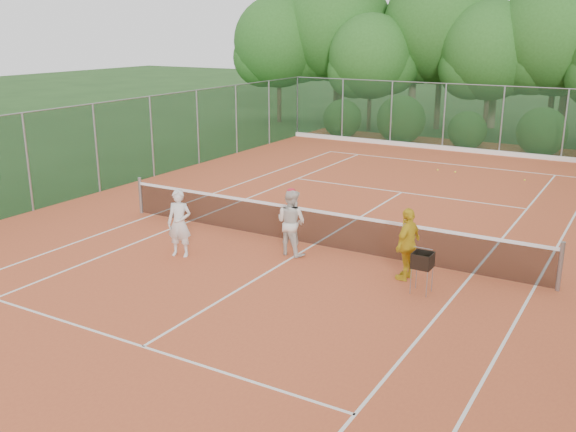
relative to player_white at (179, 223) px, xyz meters
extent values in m
plane|color=#1F4317|center=(2.46, 2.36, -0.85)|extent=(120.00, 120.00, 0.00)
cube|color=#C4552D|center=(2.46, 2.36, -0.84)|extent=(18.00, 36.00, 0.02)
cylinder|color=gray|center=(-3.48, 2.36, -0.28)|extent=(0.10, 0.10, 1.10)
cylinder|color=gray|center=(8.39, 2.36, -0.28)|extent=(0.10, 0.10, 1.10)
cube|color=black|center=(2.46, 2.36, -0.37)|extent=(11.87, 0.03, 0.86)
cube|color=white|center=(2.46, 2.36, 0.09)|extent=(11.87, 0.04, 0.07)
imported|color=silver|center=(0.00, 0.00, 0.00)|extent=(0.70, 0.56, 1.67)
imported|color=silver|center=(2.30, 1.48, -0.01)|extent=(0.88, 0.73, 1.66)
ellipsoid|color=red|center=(2.30, 1.48, 0.78)|extent=(0.22, 0.22, 0.14)
imported|color=gold|center=(5.35, 1.37, -0.01)|extent=(0.52, 1.01, 1.65)
cylinder|color=gray|center=(5.72, 0.60, -0.55)|extent=(0.02, 0.02, 0.57)
cylinder|color=gray|center=(6.07, 0.95, -0.55)|extent=(0.02, 0.02, 0.57)
cube|color=black|center=(5.90, 0.77, -0.10)|extent=(0.39, 0.39, 0.33)
sphere|color=yellow|center=(2.43, 12.77, -0.80)|extent=(0.07, 0.07, 0.07)
sphere|color=#E3EE37|center=(3.14, 12.75, -0.80)|extent=(0.07, 0.07, 0.07)
sphere|color=yellow|center=(5.75, 12.68, -0.80)|extent=(0.07, 0.07, 0.07)
cube|color=white|center=(2.46, 14.25, -0.83)|extent=(11.03, 0.06, 0.01)
cube|color=white|center=(-3.03, 2.36, -0.83)|extent=(0.06, 23.77, 0.01)
cube|color=white|center=(7.94, 2.36, -0.83)|extent=(0.06, 23.77, 0.01)
cube|color=white|center=(-1.65, 2.36, -0.83)|extent=(0.06, 23.77, 0.01)
cube|color=white|center=(6.57, 2.36, -0.83)|extent=(0.06, 23.77, 0.01)
cube|color=white|center=(2.46, 8.76, -0.83)|extent=(8.23, 0.06, 0.01)
cube|color=white|center=(2.46, -4.04, -0.83)|extent=(8.23, 0.06, 0.01)
cube|color=white|center=(2.46, 2.36, -0.83)|extent=(0.06, 12.80, 0.01)
cube|color=#19381E|center=(2.46, 17.36, 0.67)|extent=(18.00, 0.02, 3.00)
cylinder|color=gray|center=(-6.54, 17.36, 0.67)|extent=(0.07, 0.07, 3.00)
cube|color=#19381E|center=(-6.54, 0.86, 0.67)|extent=(0.02, 33.00, 3.00)
cylinder|color=gray|center=(-6.54, 17.36, 0.67)|extent=(0.07, 0.07, 3.00)
cylinder|color=brown|center=(-10.04, 21.36, 1.02)|extent=(0.26, 0.26, 3.75)
sphere|color=#26571D|center=(-10.04, 21.36, 3.80)|extent=(5.25, 5.25, 5.25)
cylinder|color=brown|center=(-7.04, 22.86, 1.35)|extent=(0.30, 0.30, 4.40)
sphere|color=#26571D|center=(-7.04, 22.86, 4.60)|extent=(6.16, 6.16, 6.16)
cylinder|color=brown|center=(-4.04, 20.86, 0.75)|extent=(0.22, 0.22, 3.20)
sphere|color=#26571D|center=(-4.04, 20.86, 3.11)|extent=(4.48, 4.48, 4.48)
cylinder|color=brown|center=(-1.04, 23.36, 1.40)|extent=(0.31, 0.31, 4.50)
sphere|color=#26571D|center=(-1.04, 23.36, 4.73)|extent=(6.30, 6.30, 6.30)
cylinder|color=brown|center=(1.96, 21.86, 0.90)|extent=(0.24, 0.24, 3.50)
sphere|color=#26571D|center=(1.96, 21.86, 3.49)|extent=(4.90, 4.90, 4.90)
cylinder|color=brown|center=(4.96, 22.36, 1.20)|extent=(0.28, 0.28, 4.10)
sphere|color=#26571D|center=(4.96, 22.36, 4.23)|extent=(5.74, 5.74, 5.74)
cone|color=brown|center=(-7.54, 24.36, 5.65)|extent=(0.44, 0.44, 13.00)
cone|color=brown|center=(-2.54, 23.36, 4.65)|extent=(0.44, 0.44, 11.00)
cone|color=brown|center=(5.46, 22.86, 4.15)|extent=(0.44, 0.44, 10.00)
camera|label=1|loc=(9.84, -11.55, 4.59)|focal=40.00mm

